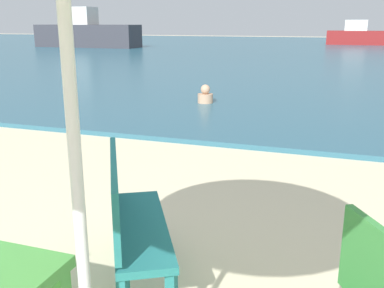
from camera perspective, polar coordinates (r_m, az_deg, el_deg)
name	(u,v)px	position (r m, az deg, el deg)	size (l,w,h in m)	color
sea_water	(330,50)	(31.22, 17.48, 11.57)	(120.00, 50.00, 0.08)	#2D6075
bench_teal_center	(130,216)	(3.07, -8.09, -9.26)	(0.90, 1.22, 0.95)	#237275
swimmer_person	(205,96)	(9.86, 1.74, 6.28)	(0.34, 0.34, 0.41)	tan
boat_ferry	(360,36)	(38.51, 21.03, 12.98)	(5.30, 1.45, 1.93)	maroon
boat_sailboat	(86,33)	(33.58, -13.58, 13.86)	(7.68, 2.09, 2.79)	#38383F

